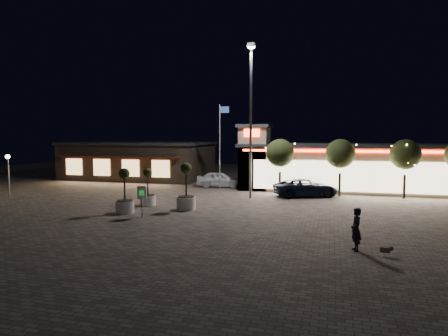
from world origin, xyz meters
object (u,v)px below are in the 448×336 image
(white_sedan, at_px, (220,179))
(valet_sign, at_px, (142,195))
(planter_left, at_px, (148,194))
(pedestrian, at_px, (356,229))
(pickup_truck, at_px, (306,188))
(planter_mid, at_px, (125,199))

(white_sedan, height_order, valet_sign, valet_sign)
(valet_sign, bearing_deg, planter_left, 110.91)
(planter_left, bearing_deg, valet_sign, -69.09)
(white_sedan, distance_m, pedestrian, 22.66)
(pickup_truck, distance_m, pedestrian, 15.81)
(white_sedan, distance_m, planter_mid, 14.46)
(pedestrian, relative_size, planter_left, 0.69)
(white_sedan, distance_m, valet_sign, 15.14)
(pedestrian, height_order, planter_mid, planter_mid)
(planter_mid, bearing_deg, planter_left, 85.54)
(pedestrian, relative_size, valet_sign, 0.99)
(planter_left, height_order, planter_mid, planter_mid)
(white_sedan, bearing_deg, valet_sign, 167.77)
(planter_left, distance_m, planter_mid, 2.94)
(pickup_truck, relative_size, pedestrian, 2.80)
(pickup_truck, xyz_separation_m, planter_mid, (-11.02, -10.37, 0.17))
(pedestrian, bearing_deg, white_sedan, -163.32)
(pickup_truck, height_order, pedestrian, pedestrian)
(planter_left, bearing_deg, pedestrian, -30.04)
(pickup_truck, relative_size, valet_sign, 2.77)
(white_sedan, bearing_deg, pickup_truck, -123.74)
(white_sedan, relative_size, planter_mid, 1.53)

